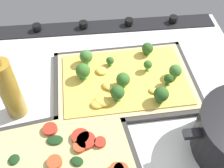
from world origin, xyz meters
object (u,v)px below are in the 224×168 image
at_px(broccoli_pizza, 124,79).
at_px(baking_tray_back, 61,159).
at_px(veggie_pizza_back, 63,157).
at_px(baking_tray_front, 125,82).
at_px(oil_bottle, 8,88).

height_order(broccoli_pizza, baking_tray_back, broccoli_pizza).
bearing_deg(broccoli_pizza, veggie_pizza_back, 52.01).
distance_m(baking_tray_front, broccoli_pizza, 0.02).
relative_size(baking_tray_front, oil_bottle, 1.80).
xyz_separation_m(veggie_pizza_back, oil_bottle, (0.12, -0.14, 0.08)).
relative_size(baking_tray_front, baking_tray_back, 1.09).
bearing_deg(oil_bottle, broccoli_pizza, -166.53).
bearing_deg(oil_bottle, veggie_pizza_back, 128.97).
relative_size(baking_tray_front, veggie_pizza_back, 1.18).
distance_m(baking_tray_back, veggie_pizza_back, 0.01).
relative_size(broccoli_pizza, oil_bottle, 1.69).
xyz_separation_m(baking_tray_front, veggie_pizza_back, (0.17, 0.21, 0.01)).
distance_m(broccoli_pizza, veggie_pizza_back, 0.27).
bearing_deg(baking_tray_back, broccoli_pizza, -128.70).
bearing_deg(veggie_pizza_back, oil_bottle, -51.03).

